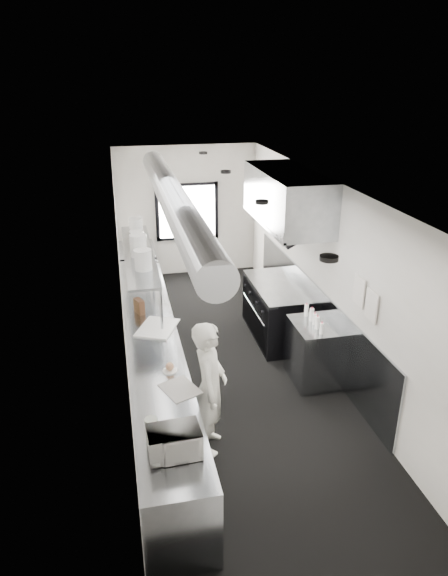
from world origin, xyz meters
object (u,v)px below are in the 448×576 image
pass_shelf (139,254)px  deli_tub_b (154,428)px  prep_counter (154,363)px  small_plate (170,371)px  bottle_station (315,352)px  squeeze_bottle_e (306,310)px  exhaust_hood (287,198)px  microwave (174,442)px  cutting_board (157,328)px  plate_stack_b (138,245)px  plate_stack_a (143,260)px  range (278,311)px  plate_stack_d (136,228)px  deli_tub_a (151,423)px  plate_stack_c (137,241)px  squeeze_bottle_b (317,323)px  line_cook (210,388)px  far_work_table (138,270)px  squeeze_bottle_d (312,315)px  knife_block (139,306)px  squeeze_bottle_c (315,319)px  squeeze_bottle_a (322,329)px

pass_shelf → deli_tub_b: size_ratio=23.67×
prep_counter → small_plate: small_plate is taller
bottle_station → squeeze_bottle_e: size_ratio=4.98×
exhaust_hood → microwave: 4.46m
cutting_board → plate_stack_b: (-0.14, 1.18, 0.83)m
pass_shelf → plate_stack_a: (0.02, -0.77, 0.18)m
range → microwave: microwave is taller
prep_counter → deli_tub_b: size_ratio=47.34×
small_plate → plate_stack_a: plate_stack_a is taller
prep_counter → plate_stack_d: (-0.04, 2.29, 1.29)m
pass_shelf → small_plate: pass_shelf is taller
deli_tub_a → plate_stack_c: bearing=88.2°
range → plate_stack_b: (-2.24, 0.13, 1.27)m
pass_shelf → small_plate: (0.17, -2.48, -0.63)m
plate_stack_d → squeeze_bottle_b: size_ratio=1.83×
prep_counter → squeeze_bottle_e: 2.31m
line_cook → far_work_table: bearing=21.7°
pass_shelf → plate_stack_b: bearing=-94.2°
exhaust_hood → squeeze_bottle_e: bearing=-90.0°
bottle_station → small_plate: bearing=-160.2°
exhaust_hood → far_work_table: exhaust_hood is taller
line_cook → plate_stack_a: 2.30m
line_cook → squeeze_bottle_d: 2.12m
line_cook → knife_block: size_ratio=7.66×
range → squeeze_bottle_e: 1.22m
microwave → small_plate: microwave is taller
squeeze_bottle_e → cutting_board: bearing=178.4°
line_cook → squeeze_bottle_c: bearing=-41.2°
prep_counter → squeeze_bottle_c: size_ratio=36.81×
prep_counter → line_cook: line_cook is taller
small_plate → cutting_board: bearing=92.2°
range → deli_tub_b: (-2.34, -3.26, 0.48)m
bottle_station → plate_stack_a: plate_stack_a is taller
prep_counter → plate_stack_d: 2.63m
deli_tub_b → deli_tub_a: bearing=103.7°
deli_tub_a → small_plate: (0.30, 0.99, -0.04)m
plate_stack_a → plate_stack_d: size_ratio=0.86×
range → line_cook: bearing=-123.1°
deli_tub_b → plate_stack_b: 3.48m
pass_shelf → range: (2.23, -0.30, -1.07)m
prep_counter → microwave: size_ratio=13.26×
exhaust_hood → plate_stack_b: 2.39m
squeeze_bottle_a → squeeze_bottle_e: 0.57m
far_work_table → deli_tub_a: size_ratio=9.07×
pass_shelf → cutting_board: (0.13, -1.34, -0.62)m
deli_tub_b → squeeze_bottle_a: squeeze_bottle_a is taller
prep_counter → squeeze_bottle_c: 2.33m
line_cook → squeeze_bottle_a: line_cook is taller
deli_tub_b → squeeze_bottle_b: squeeze_bottle_b is taller
line_cook → plate_stack_b: bearing=28.3°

